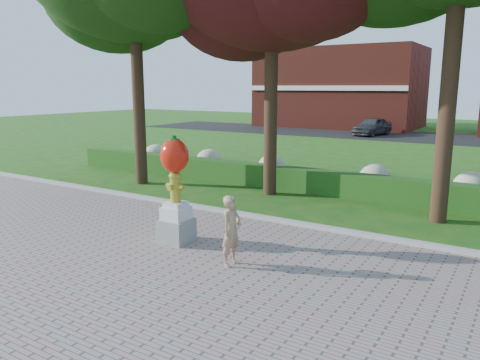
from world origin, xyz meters
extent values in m
plane|color=#155415|center=(0.00, 0.00, 0.00)|extent=(100.00, 100.00, 0.00)
cube|color=gray|center=(0.00, -4.00, 0.02)|extent=(40.00, 14.00, 0.04)
cube|color=#ADADA5|center=(0.00, 3.00, 0.07)|extent=(40.00, 0.18, 0.15)
cube|color=#1D4F16|center=(0.00, 7.00, 0.40)|extent=(24.00, 0.70, 0.80)
ellipsoid|color=#A4A67F|center=(-9.00, 8.00, 0.55)|extent=(1.10, 1.10, 0.99)
ellipsoid|color=#A4A67F|center=(-6.00, 8.00, 0.55)|extent=(1.10, 1.10, 0.99)
ellipsoid|color=#A4A67F|center=(-3.00, 8.00, 0.55)|extent=(1.10, 1.10, 0.99)
ellipsoid|color=#A4A67F|center=(1.00, 8.00, 0.55)|extent=(1.10, 1.10, 0.99)
ellipsoid|color=#A4A67F|center=(4.00, 8.00, 0.55)|extent=(1.10, 1.10, 0.99)
cube|color=black|center=(0.00, 28.00, 0.01)|extent=(50.00, 8.00, 0.02)
cube|color=maroon|center=(-10.00, 34.00, 3.50)|extent=(14.00, 8.00, 7.00)
cylinder|color=black|center=(-7.00, 5.00, 3.36)|extent=(0.44, 0.44, 6.72)
cylinder|color=black|center=(-2.00, 6.00, 3.08)|extent=(0.44, 0.44, 6.16)
ellipsoid|color=black|center=(-3.65, 6.88, 6.60)|extent=(5.28, 5.28, 4.22)
cylinder|color=black|center=(3.50, 5.50, 3.64)|extent=(0.44, 0.44, 7.28)
cube|color=gray|center=(-1.37, 0.29, 0.31)|extent=(0.69, 0.69, 0.55)
cube|color=silver|center=(-1.37, 0.29, 0.74)|extent=(0.56, 0.56, 0.31)
cube|color=silver|center=(-1.37, 0.29, 0.95)|extent=(0.45, 0.45, 0.11)
cylinder|color=olive|center=(-1.37, 0.29, 1.31)|extent=(0.24, 0.24, 0.61)
ellipsoid|color=olive|center=(-1.37, 0.29, 1.61)|extent=(0.28, 0.28, 0.20)
cylinder|color=olive|center=(-1.55, 0.29, 1.37)|extent=(0.13, 0.12, 0.12)
cylinder|color=olive|center=(-1.20, 0.29, 1.37)|extent=(0.13, 0.12, 0.12)
cylinder|color=olive|center=(-1.37, 0.12, 1.37)|extent=(0.13, 0.13, 0.13)
cylinder|color=olive|center=(-1.37, 0.29, 1.70)|extent=(0.09, 0.09, 0.05)
ellipsoid|color=red|center=(-1.37, 0.29, 2.08)|extent=(0.68, 0.61, 0.79)
ellipsoid|color=red|center=(-1.57, 0.29, 2.06)|extent=(0.34, 0.34, 0.50)
ellipsoid|color=red|center=(-1.18, 0.29, 2.06)|extent=(0.34, 0.34, 0.50)
cylinder|color=#125215|center=(-1.37, 0.29, 2.48)|extent=(0.11, 0.11, 0.13)
ellipsoid|color=#125215|center=(-1.37, 0.29, 2.44)|extent=(0.26, 0.26, 0.09)
imported|color=tan|center=(0.52, -0.25, 0.77)|extent=(0.36, 0.54, 1.46)
imported|color=#3C3E43|center=(-4.86, 27.35, 0.69)|extent=(2.33, 4.19, 1.35)
camera|label=1|loc=(5.47, -7.80, 3.62)|focal=35.00mm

